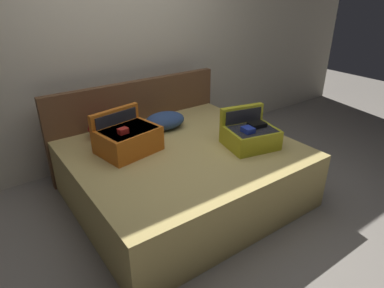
{
  "coord_description": "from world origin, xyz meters",
  "views": [
    {
      "loc": [
        -1.56,
        -1.9,
        1.94
      ],
      "look_at": [
        0.0,
        0.27,
        0.64
      ],
      "focal_mm": 31.25,
      "sensor_mm": 36.0,
      "label": 1
    }
  ],
  "objects": [
    {
      "name": "bed",
      "position": [
        0.0,
        0.4,
        0.27
      ],
      "size": [
        1.99,
        1.77,
        0.54
      ],
      "primitive_type": "cube",
      "color": "tan",
      "rests_on": "ground"
    },
    {
      "name": "headboard",
      "position": [
        0.0,
        1.33,
        0.49
      ],
      "size": [
        2.03,
        0.08,
        0.98
      ],
      "primitive_type": "cube",
      "color": "brown",
      "rests_on": "ground"
    },
    {
      "name": "ground_plane",
      "position": [
        0.0,
        0.0,
        0.0
      ],
      "size": [
        12.0,
        12.0,
        0.0
      ],
      "primitive_type": "plane",
      "color": "gray"
    },
    {
      "name": "hard_case_medium",
      "position": [
        0.54,
        0.09,
        0.66
      ],
      "size": [
        0.52,
        0.49,
        0.34
      ],
      "rotation": [
        0.0,
        0.0,
        -0.22
      ],
      "color": "gold",
      "rests_on": "bed"
    },
    {
      "name": "pillow_center_head",
      "position": [
        -0.46,
        1.11,
        0.65
      ],
      "size": [
        0.41,
        0.29,
        0.21
      ],
      "primitive_type": "ellipsoid",
      "rotation": [
        0.0,
        0.0,
        0.13
      ],
      "color": "maroon",
      "rests_on": "bed"
    },
    {
      "name": "back_wall",
      "position": [
        0.0,
        1.65,
        1.3
      ],
      "size": [
        8.0,
        0.1,
        2.6
      ],
      "primitive_type": "cube",
      "color": "beige",
      "rests_on": "ground"
    },
    {
      "name": "hard_case_large",
      "position": [
        -0.44,
        0.66,
        0.67
      ],
      "size": [
        0.58,
        0.5,
        0.36
      ],
      "rotation": [
        0.0,
        0.0,
        0.18
      ],
      "color": "#D16619",
      "rests_on": "bed"
    },
    {
      "name": "pillow_near_headboard",
      "position": [
        0.11,
        0.92,
        0.63
      ],
      "size": [
        0.45,
        0.33,
        0.17
      ],
      "primitive_type": "ellipsoid",
      "rotation": [
        0.0,
        0.0,
        -0.04
      ],
      "color": "navy",
      "rests_on": "bed"
    }
  ]
}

